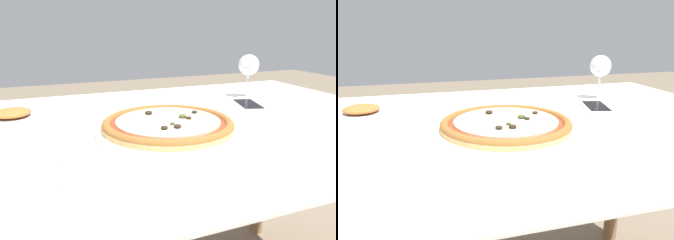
% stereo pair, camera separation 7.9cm
% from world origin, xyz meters
% --- Properties ---
extents(dining_table, '(1.31, 0.92, 0.72)m').
position_xyz_m(dining_table, '(0.00, 0.00, 0.63)').
color(dining_table, '#997047').
rests_on(dining_table, ground_plane).
extents(pizza_plate, '(0.35, 0.35, 0.04)m').
position_xyz_m(pizza_plate, '(-0.09, -0.07, 0.74)').
color(pizza_plate, white).
rests_on(pizza_plate, dining_table).
extents(fork, '(0.03, 0.17, 0.00)m').
position_xyz_m(fork, '(-0.34, -0.20, 0.72)').
color(fork, silver).
rests_on(fork, dining_table).
extents(wine_glass_far_left, '(0.07, 0.07, 0.15)m').
position_xyz_m(wine_glass_far_left, '(0.32, 0.19, 0.83)').
color(wine_glass_far_left, silver).
rests_on(wine_glass_far_left, dining_table).
extents(cell_phone, '(0.11, 0.16, 0.01)m').
position_xyz_m(cell_phone, '(0.24, 0.07, 0.72)').
color(cell_phone, white).
rests_on(cell_phone, dining_table).
extents(side_plate, '(0.17, 0.17, 0.03)m').
position_xyz_m(side_plate, '(-0.45, 0.18, 0.73)').
color(side_plate, white).
rests_on(side_plate, dining_table).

